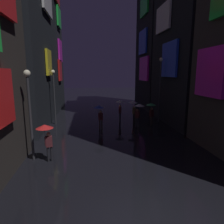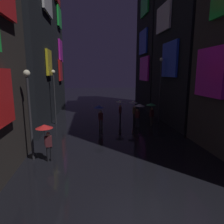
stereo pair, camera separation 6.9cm
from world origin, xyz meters
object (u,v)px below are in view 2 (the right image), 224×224
object	(u,v)px
streetlamp_left_near	(29,104)
streetlamp_left_far	(54,90)
pedestrian_near_crossing_clear	(120,105)
pedestrian_far_right_green	(151,108)
pedestrian_foreground_left_clear	(139,109)
streetlamp_right_far	(160,83)
pedestrian_foreground_right_blue	(99,111)
pedestrian_midstreet_left_clear	(133,105)
pedestrian_midstreet_centre_red	(46,133)

from	to	relation	value
streetlamp_left_near	streetlamp_left_far	bearing A→B (deg)	90.00
pedestrian_near_crossing_clear	pedestrian_far_right_green	world-z (taller)	same
pedestrian_foreground_left_clear	streetlamp_right_far	xyz separation A→B (m)	(2.45, 1.61, 2.15)
pedestrian_foreground_right_blue	pedestrian_midstreet_left_clear	bearing A→B (deg)	33.65
pedestrian_near_crossing_clear	streetlamp_right_far	size ratio (longest dim) A/B	0.34
pedestrian_near_crossing_clear	pedestrian_foreground_right_blue	bearing A→B (deg)	-127.52
pedestrian_foreground_right_blue	streetlamp_right_far	size ratio (longest dim) A/B	0.34
streetlamp_left_near	streetlamp_left_far	world-z (taller)	streetlamp_left_far
pedestrian_midstreet_centre_red	streetlamp_left_far	size ratio (longest dim) A/B	0.42
streetlamp_left_near	pedestrian_foreground_left_clear	bearing A→B (deg)	38.28
pedestrian_midstreet_left_clear	pedestrian_far_right_green	world-z (taller)	same
pedestrian_midstreet_left_clear	pedestrian_near_crossing_clear	distance (m)	1.36
pedestrian_midstreet_centre_red	streetlamp_left_near	distance (m)	1.76
pedestrian_midstreet_left_clear	streetlamp_left_far	xyz separation A→B (m)	(-7.49, 0.11, 1.53)
pedestrian_foreground_left_clear	pedestrian_far_right_green	size ratio (longest dim) A/B	1.00
streetlamp_left_near	streetlamp_right_far	bearing A→B (deg)	37.13
pedestrian_midstreet_centre_red	pedestrian_near_crossing_clear	world-z (taller)	same
streetlamp_left_far	pedestrian_foreground_left_clear	bearing A→B (deg)	-14.80
pedestrian_foreground_left_clear	streetlamp_right_far	size ratio (longest dim) A/B	0.34
pedestrian_near_crossing_clear	streetlamp_left_far	bearing A→B (deg)	-175.42
pedestrian_foreground_left_clear	pedestrian_midstreet_left_clear	bearing A→B (deg)	92.01
pedestrian_midstreet_centre_red	pedestrian_near_crossing_clear	distance (m)	10.40
pedestrian_foreground_right_blue	streetlamp_left_far	distance (m)	4.94
pedestrian_far_right_green	streetlamp_left_far	world-z (taller)	streetlamp_left_far
pedestrian_midstreet_centre_red	streetlamp_left_near	xyz separation A→B (m)	(-0.86, 0.42, 1.48)
pedestrian_midstreet_centre_red	streetlamp_left_near	world-z (taller)	streetlamp_left_near
pedestrian_foreground_right_blue	streetlamp_left_far	world-z (taller)	streetlamp_left_far
pedestrian_foreground_left_clear	pedestrian_midstreet_centre_red	bearing A→B (deg)	-136.39
pedestrian_foreground_right_blue	pedestrian_far_right_green	bearing A→B (deg)	9.24
pedestrian_midstreet_centre_red	streetlamp_right_far	xyz separation A→B (m)	(9.14, 7.99, 2.15)
streetlamp_left_near	streetlamp_right_far	xyz separation A→B (m)	(10.00, 7.57, 0.68)
pedestrian_midstreet_centre_red	pedestrian_far_right_green	bearing A→B (deg)	40.34
pedestrian_far_right_green	streetlamp_left_far	size ratio (longest dim) A/B	0.42
pedestrian_foreground_left_clear	streetlamp_left_near	distance (m)	9.74
pedestrian_near_crossing_clear	pedestrian_far_right_green	size ratio (longest dim) A/B	1.00
pedestrian_foreground_right_blue	streetlamp_right_far	xyz separation A→B (m)	(5.97, 2.02, 2.15)
pedestrian_far_right_green	streetlamp_left_far	distance (m)	9.08
streetlamp_right_far	pedestrian_far_right_green	bearing A→B (deg)	-133.92
pedestrian_far_right_green	streetlamp_right_far	bearing A→B (deg)	46.08
pedestrian_near_crossing_clear	streetlamp_left_far	distance (m)	6.47
pedestrian_near_crossing_clear	streetlamp_left_near	bearing A→B (deg)	-126.53
streetlamp_left_far	streetlamp_right_far	size ratio (longest dim) A/B	0.82
pedestrian_near_crossing_clear	streetlamp_right_far	distance (m)	4.40
pedestrian_far_right_green	streetlamp_right_far	xyz separation A→B (m)	(1.20, 1.24, 2.15)
pedestrian_midstreet_centre_red	streetlamp_right_far	distance (m)	12.33
pedestrian_near_crossing_clear	pedestrian_midstreet_left_clear	bearing A→B (deg)	-26.46
pedestrian_midstreet_centre_red	streetlamp_left_far	distance (m)	8.56
pedestrian_foreground_left_clear	pedestrian_far_right_green	bearing A→B (deg)	16.42
pedestrian_midstreet_left_clear	pedestrian_midstreet_centre_red	distance (m)	10.60
pedestrian_midstreet_left_clear	pedestrian_foreground_right_blue	distance (m)	4.15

